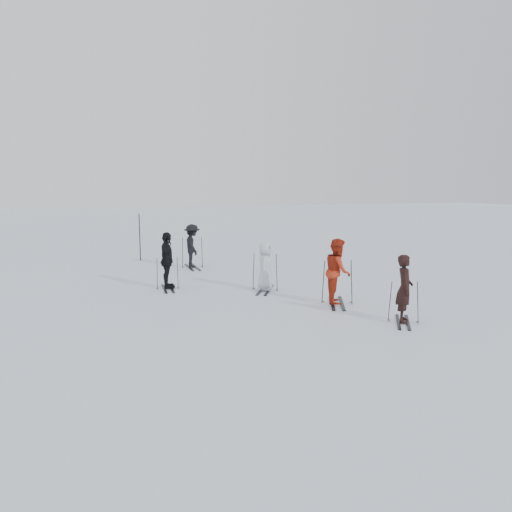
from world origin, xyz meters
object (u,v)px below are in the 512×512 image
Objects in this scene: skier_red at (338,272)px; skier_uphill_left at (167,261)px; skier_grey at (265,267)px; skier_uphill_far at (192,246)px; skier_near_dark at (404,290)px; piste_marker at (140,237)px.

skier_uphill_left is at bearing 74.34° from skier_red.
skier_grey is 5.44m from skier_uphill_far.
skier_uphill_far is at bearing 50.87° from skier_near_dark.
skier_uphill_left is (-5.20, 6.00, 0.08)m from skier_near_dark.
piste_marker is at bearing 48.16° from skier_red.
piste_marker is (-5.52, 12.76, 0.22)m from skier_near_dark.
skier_near_dark is at bearing -128.03° from skier_grey.
skier_grey is 0.88× the size of skier_uphill_far.
skier_near_dark reaches higher than skier_grey.
skier_uphill_left is (-3.07, 1.22, 0.15)m from skier_grey.
skier_near_dark is 0.96× the size of skier_uphill_far.
skier_grey is 8.68m from piste_marker.
skier_red is at bearing -121.18° from skier_grey.
skier_grey is at bearing -164.46° from skier_uphill_far.
piste_marker reaches higher than skier_near_dark.
skier_uphill_left is 4.32m from skier_uphill_far.
skier_uphill_left is at bearing 72.03° from skier_near_dark.
skier_near_dark is 0.80× the size of piste_marker.
skier_uphill_left is at bearing -87.26° from piste_marker.
skier_uphill_left is at bearing 96.27° from skier_grey.
skier_uphill_far is at bearing -19.65° from skier_uphill_left.
skier_red is (-0.68, 2.36, 0.09)m from skier_near_dark.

